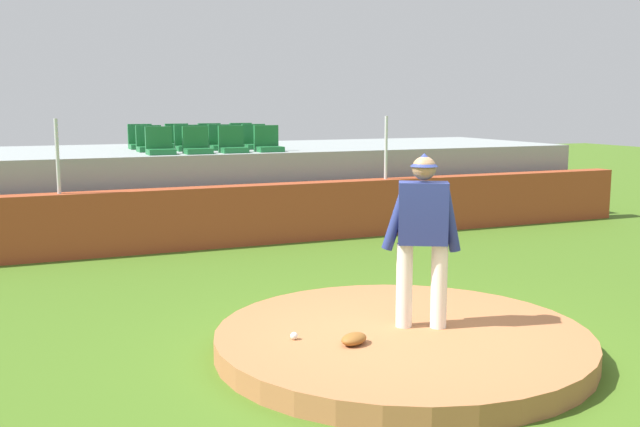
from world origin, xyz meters
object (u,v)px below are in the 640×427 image
(stadium_chair_3, at_px, (268,143))
(stadium_chair_6, at_px, (221,142))
(stadium_chair_1, at_px, (197,145))
(stadium_chair_7, at_px, (255,141))
(stadium_chair_0, at_px, (160,146))
(pitcher, at_px, (423,228))
(stadium_chair_4, at_px, (150,143))
(stadium_chair_9, at_px, (178,140))
(baseball, at_px, (294,336))
(stadium_chair_10, at_px, (211,140))
(stadium_chair_5, at_px, (188,143))
(fielding_glove, at_px, (354,339))
(stadium_chair_11, at_px, (242,139))
(stadium_chair_2, at_px, (232,144))
(stadium_chair_8, at_px, (141,141))

(stadium_chair_3, distance_m, stadium_chair_6, 1.10)
(stadium_chair_1, distance_m, stadium_chair_7, 1.71)
(stadium_chair_0, xyz_separation_m, stadium_chair_3, (2.06, -0.02, 0.00))
(pitcher, relative_size, stadium_chair_7, 3.56)
(stadium_chair_4, bearing_deg, stadium_chair_1, 126.97)
(stadium_chair_6, height_order, stadium_chair_7, same)
(stadium_chair_0, relative_size, stadium_chair_9, 1.00)
(baseball, distance_m, stadium_chair_10, 8.99)
(stadium_chair_5, bearing_deg, stadium_chair_6, 179.64)
(stadium_chair_9, bearing_deg, stadium_chair_1, 88.72)
(pitcher, bearing_deg, stadium_chair_6, 117.36)
(stadium_chair_1, xyz_separation_m, stadium_chair_7, (1.43, 0.94, 0.00))
(fielding_glove, height_order, stadium_chair_7, stadium_chair_7)
(fielding_glove, bearing_deg, stadium_chair_11, -128.86)
(fielding_glove, relative_size, stadium_chair_3, 0.60)
(stadium_chair_0, relative_size, stadium_chair_3, 1.00)
(stadium_chair_4, bearing_deg, stadium_chair_3, 156.84)
(stadium_chair_5, relative_size, stadium_chair_6, 1.00)
(stadium_chair_0, distance_m, stadium_chair_5, 1.10)
(stadium_chair_3, distance_m, stadium_chair_10, 1.89)
(fielding_glove, relative_size, stadium_chair_1, 0.60)
(stadium_chair_4, xyz_separation_m, stadium_chair_11, (2.13, 0.90, 0.00))
(stadium_chair_1, height_order, stadium_chair_2, same)
(stadium_chair_1, height_order, stadium_chair_4, same)
(stadium_chair_1, height_order, stadium_chair_11, same)
(pitcher, distance_m, stadium_chair_9, 8.93)
(stadium_chair_8, bearing_deg, baseball, 89.76)
(stadium_chair_2, height_order, stadium_chair_9, same)
(stadium_chair_2, bearing_deg, fielding_glove, 82.53)
(stadium_chair_0, distance_m, stadium_chair_11, 2.75)
(pitcher, bearing_deg, stadium_chair_4, 127.39)
(pitcher, bearing_deg, stadium_chair_3, 111.81)
(fielding_glove, bearing_deg, stadium_chair_9, -120.27)
(stadium_chair_4, bearing_deg, stadium_chair_5, 177.99)
(stadium_chair_1, bearing_deg, stadium_chair_0, -4.37)
(stadium_chair_7, bearing_deg, stadium_chair_11, -89.98)
(stadium_chair_2, distance_m, stadium_chair_11, 1.96)
(stadium_chair_8, bearing_deg, stadium_chair_3, 139.14)
(stadium_chair_2, height_order, stadium_chair_11, same)
(pitcher, distance_m, stadium_chair_10, 8.88)
(stadium_chair_1, bearing_deg, pitcher, 94.84)
(pitcher, distance_m, stadium_chair_1, 7.11)
(stadium_chair_5, bearing_deg, stadium_chair_7, -178.21)
(pitcher, relative_size, stadium_chair_11, 3.56)
(pitcher, xyz_separation_m, stadium_chair_2, (0.09, 7.09, 0.48))
(baseball, xyz_separation_m, stadium_chair_6, (1.46, 7.84, 1.47))
(stadium_chair_0, xyz_separation_m, stadium_chair_8, (-0.04, 1.80, 0.00))
(baseball, xyz_separation_m, stadium_chair_2, (1.43, 6.97, 1.47))
(stadium_chair_4, xyz_separation_m, stadium_chair_8, (-0.01, 0.93, 0.00))
(stadium_chair_8, bearing_deg, stadium_chair_10, 177.91)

